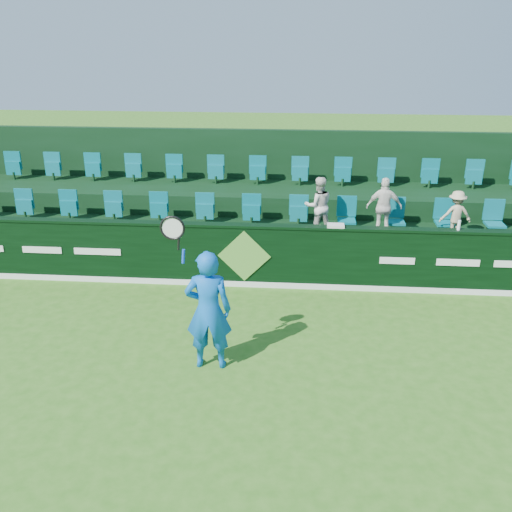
# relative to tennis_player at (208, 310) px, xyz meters

# --- Properties ---
(ground) EXTENTS (60.00, 60.00, 0.00)m
(ground) POSITION_rel_tennis_player_xyz_m (0.26, -0.88, -1.00)
(ground) COLOR #2D6518
(ground) RESTS_ON ground
(sponsor_hoarding) EXTENTS (16.00, 0.25, 1.35)m
(sponsor_hoarding) POSITION_rel_tennis_player_xyz_m (0.26, 3.12, -0.33)
(sponsor_hoarding) COLOR black
(sponsor_hoarding) RESTS_ON ground
(stand_tier_front) EXTENTS (16.00, 2.00, 0.80)m
(stand_tier_front) POSITION_rel_tennis_player_xyz_m (0.26, 4.22, -0.60)
(stand_tier_front) COLOR black
(stand_tier_front) RESTS_ON ground
(stand_tier_back) EXTENTS (16.00, 1.80, 1.30)m
(stand_tier_back) POSITION_rel_tennis_player_xyz_m (0.26, 6.12, -0.35)
(stand_tier_back) COLOR black
(stand_tier_back) RESTS_ON ground
(stand_rear) EXTENTS (16.00, 4.10, 2.60)m
(stand_rear) POSITION_rel_tennis_player_xyz_m (0.26, 6.56, 0.21)
(stand_rear) COLOR black
(stand_rear) RESTS_ON ground
(seat_row_front) EXTENTS (13.50, 0.50, 0.60)m
(seat_row_front) POSITION_rel_tennis_player_xyz_m (0.26, 4.62, 0.10)
(seat_row_front) COLOR #086670
(seat_row_front) RESTS_ON stand_tier_front
(seat_row_back) EXTENTS (13.50, 0.50, 0.60)m
(seat_row_back) POSITION_rel_tennis_player_xyz_m (0.26, 6.42, 0.60)
(seat_row_back) COLOR #086670
(seat_row_back) RESTS_ON stand_tier_back
(tennis_player) EXTENTS (1.05, 0.52, 2.57)m
(tennis_player) POSITION_rel_tennis_player_xyz_m (0.00, 0.00, 0.00)
(tennis_player) COLOR blue
(tennis_player) RESTS_ON ground
(spectator_left) EXTENTS (0.72, 0.62, 1.29)m
(spectator_left) POSITION_rel_tennis_player_xyz_m (1.77, 4.24, 0.44)
(spectator_left) COLOR silver
(spectator_left) RESTS_ON stand_tier_front
(spectator_middle) EXTENTS (0.78, 0.36, 1.30)m
(spectator_middle) POSITION_rel_tennis_player_xyz_m (3.19, 4.24, 0.45)
(spectator_middle) COLOR white
(spectator_middle) RESTS_ON stand_tier_front
(spectator_right) EXTENTS (0.70, 0.43, 1.04)m
(spectator_right) POSITION_rel_tennis_player_xyz_m (4.73, 4.24, 0.32)
(spectator_right) COLOR #C0AF87
(spectator_right) RESTS_ON stand_tier_front
(towel) EXTENTS (0.34, 0.22, 0.05)m
(towel) POSITION_rel_tennis_player_xyz_m (2.10, 3.12, 0.37)
(towel) COLOR silver
(towel) RESTS_ON sponsor_hoarding
(drinks_bottle) EXTENTS (0.06, 0.06, 0.20)m
(drinks_bottle) POSITION_rel_tennis_player_xyz_m (4.51, 3.12, 0.45)
(drinks_bottle) COLOR white
(drinks_bottle) RESTS_ON sponsor_hoarding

